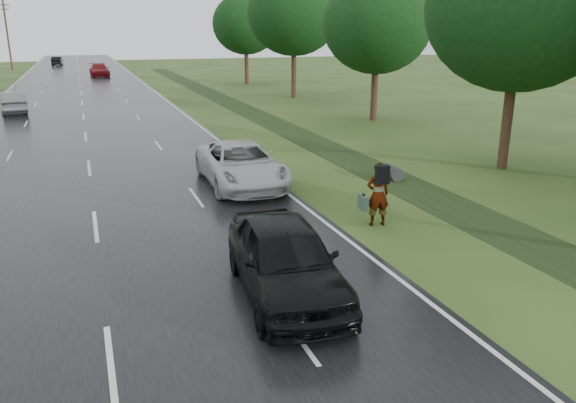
# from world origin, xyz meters

# --- Properties ---
(ground) EXTENTS (220.00, 220.00, 0.00)m
(ground) POSITION_xyz_m (0.00, 0.00, 0.00)
(ground) COLOR #2B4318
(ground) RESTS_ON ground
(road) EXTENTS (14.00, 180.00, 0.04)m
(road) POSITION_xyz_m (0.00, 45.00, 0.02)
(road) COLOR black
(road) RESTS_ON ground
(edge_stripe_east) EXTENTS (0.12, 180.00, 0.01)m
(edge_stripe_east) POSITION_xyz_m (6.75, 45.00, 0.04)
(edge_stripe_east) COLOR silver
(edge_stripe_east) RESTS_ON road
(center_line) EXTENTS (0.12, 180.00, 0.01)m
(center_line) POSITION_xyz_m (0.00, 45.00, 0.04)
(center_line) COLOR silver
(center_line) RESTS_ON road
(drainage_ditch) EXTENTS (2.20, 120.00, 0.56)m
(drainage_ditch) POSITION_xyz_m (11.50, 18.71, 0.04)
(drainage_ditch) COLOR black
(drainage_ditch) RESTS_ON ground
(utility_pole_distant) EXTENTS (1.60, 0.26, 10.00)m
(utility_pole_distant) POSITION_xyz_m (-9.20, 85.00, 5.20)
(utility_pole_distant) COLOR #342015
(utility_pole_distant) RESTS_ON ground
(tree_east_b) EXTENTS (7.60, 7.60, 10.11)m
(tree_east_b) POSITION_xyz_m (17.00, 10.00, 6.68)
(tree_east_b) COLOR #342015
(tree_east_b) RESTS_ON ground
(tree_east_c) EXTENTS (7.00, 7.00, 9.29)m
(tree_east_c) POSITION_xyz_m (18.20, 24.00, 6.14)
(tree_east_c) COLOR #342015
(tree_east_c) RESTS_ON ground
(tree_east_d) EXTENTS (8.00, 8.00, 10.76)m
(tree_east_d) POSITION_xyz_m (17.80, 38.00, 7.15)
(tree_east_d) COLOR #342015
(tree_east_d) RESTS_ON ground
(tree_east_f) EXTENTS (7.20, 7.20, 9.62)m
(tree_east_f) POSITION_xyz_m (17.50, 52.00, 6.37)
(tree_east_f) COLOR #342015
(tree_east_f) RESTS_ON ground
(pedestrian) EXTENTS (0.93, 0.89, 1.98)m
(pedestrian) POSITION_xyz_m (8.17, 5.22, 1.02)
(pedestrian) COLOR #A5998C
(pedestrian) RESTS_ON ground
(white_pickup) EXTENTS (2.81, 5.89, 1.62)m
(white_pickup) POSITION_xyz_m (5.50, 11.07, 0.85)
(white_pickup) COLOR silver
(white_pickup) RESTS_ON road
(dark_sedan) EXTENTS (2.52, 5.30, 1.75)m
(dark_sedan) POSITION_xyz_m (3.91, 1.65, 0.91)
(dark_sedan) COLOR black
(dark_sedan) RESTS_ON road
(silver_sedan) EXTENTS (2.30, 4.82, 1.52)m
(silver_sedan) POSITION_xyz_m (-4.67, 35.65, 0.80)
(silver_sedan) COLOR gray
(silver_sedan) RESTS_ON road
(far_car_red) EXTENTS (2.43, 5.55, 1.59)m
(far_car_red) POSITION_xyz_m (2.53, 67.90, 0.83)
(far_car_red) COLOR maroon
(far_car_red) RESTS_ON road
(far_car_dark) EXTENTS (1.75, 4.44, 1.44)m
(far_car_dark) POSITION_xyz_m (-3.17, 94.44, 0.76)
(far_car_dark) COLOR black
(far_car_dark) RESTS_ON road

